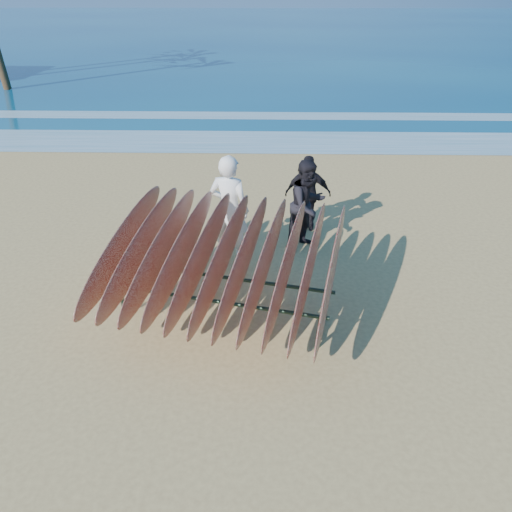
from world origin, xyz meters
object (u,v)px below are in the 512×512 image
object	(u,v)px
person_dark_a	(307,205)
person_white	(229,210)
surfboard_rack	(222,259)
person_dark_b	(308,194)

from	to	relation	value
person_dark_a	person_white	bearing A→B (deg)	159.72
surfboard_rack	person_dark_b	bearing A→B (deg)	78.55
surfboard_rack	person_dark_b	world-z (taller)	surfboard_rack
person_dark_a	person_dark_b	bearing A→B (deg)	44.13
person_white	person_dark_b	distance (m)	1.96
surfboard_rack	person_dark_a	world-z (taller)	person_dark_a
surfboard_rack	person_white	xyz separation A→B (m)	(-0.02, 1.80, -0.02)
person_dark_a	person_dark_b	size ratio (longest dim) A/B	1.11
person_dark_a	person_dark_b	distance (m)	0.77
person_white	person_dark_a	bearing A→B (deg)	-141.49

